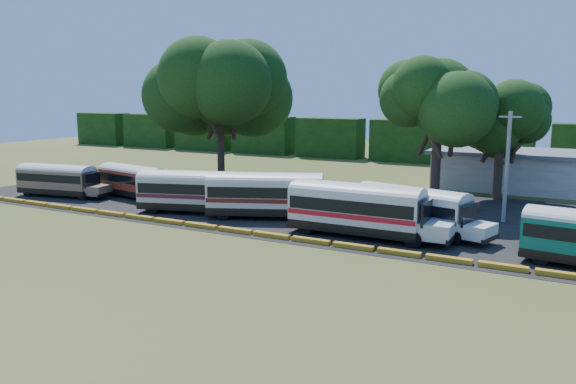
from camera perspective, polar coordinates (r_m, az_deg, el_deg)
The scene contains 15 objects.
ground at distance 40.22m, azimuth -7.98°, elevation -4.14°, with size 160.00×160.00×0.00m, color #3C4C19.
asphalt_strip at distance 49.70m, azimuth 1.14°, elevation -1.31°, with size 64.00×24.00×0.02m, color black.
curb at distance 40.97m, azimuth -7.16°, elevation -3.64°, with size 53.70×0.45×0.30m.
terminal_building at distance 62.10m, azimuth 23.22°, elevation 2.04°, with size 19.00×9.00×4.00m.
treeline_backdrop at distance 82.99m, azimuth 11.95°, elevation 5.11°, with size 130.00×4.00×6.00m.
bus_beige at distance 57.76m, azimuth -22.26°, elevation 1.30°, with size 9.62×3.79×3.08m.
bus_red at distance 54.71m, azimuth -15.39°, elevation 1.25°, with size 9.67×4.03×3.09m.
bus_cream_west at distance 46.73m, azimuth -9.46°, elevation 0.28°, with size 10.95×5.63×3.50m.
bus_cream_east at distance 44.13m, azimuth -2.01°, elevation -0.06°, with size 11.25×6.77×3.64m.
bus_white_red at distance 38.71m, azimuth 7.27°, elevation -1.50°, with size 11.29×2.91×3.70m.
bus_white_blue at distance 40.43m, azimuth 12.70°, elevation -1.52°, with size 10.26×4.86×3.28m.
tree_west at distance 63.08m, azimuth -6.97°, elevation 10.48°, with size 11.46×11.46×14.61m.
tree_center at distance 50.71m, azimuth 15.10°, elevation 9.38°, with size 8.63×8.63×12.75m.
tree_east at distance 55.32m, azimuth 20.89°, elevation 7.06°, with size 6.84×6.84×10.14m.
utility_pole at distance 45.48m, azimuth 21.35°, elevation 2.47°, with size 1.60×0.30×8.45m.
Camera 1 is at (23.15, -31.41, 9.76)m, focal length 35.00 mm.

